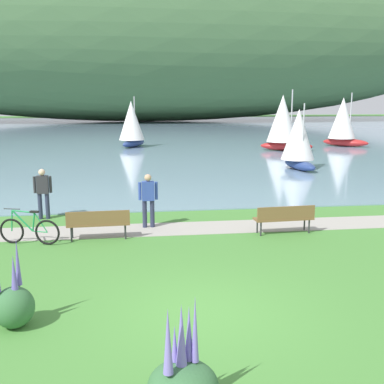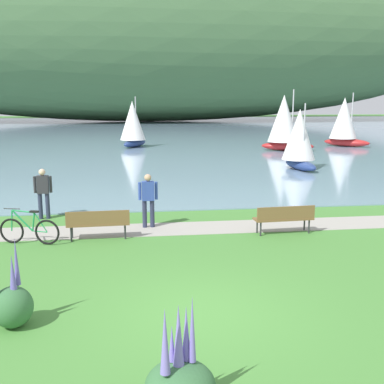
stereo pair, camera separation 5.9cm
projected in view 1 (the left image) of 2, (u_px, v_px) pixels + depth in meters
The scene contains 15 objects.
ground_plane at pixel (202, 313), 9.13m from camera, with size 200.00×200.00×0.00m, color #478438.
bay_water at pixel (141, 132), 56.10m from camera, with size 180.00×80.00×0.04m, color #7A99B2.
distant_hillside at pixel (145, 35), 77.67m from camera, with size 114.80×28.00×27.78m, color #42663D.
shoreline_path at pixel (174, 229), 14.93m from camera, with size 60.00×1.50×0.01m, color #A39E93.
park_bench_near_camera at pixel (98, 222), 13.74m from camera, with size 1.82×0.55×0.88m.
park_bench_further_along at pixel (284, 217), 14.32m from camera, with size 1.83×0.59×0.88m.
bicycle_leaning_near_bench at pixel (29, 230), 13.33m from camera, with size 1.73×0.51×1.01m.
person_at_shoreline at pixel (43, 191), 16.00m from camera, with size 0.61×0.22×1.71m.
person_on_the_grass at pixel (148, 197), 14.92m from camera, with size 0.61×0.24×1.71m.
echium_bush_closest_to_camera at pixel (183, 381), 6.27m from camera, with size 0.95×0.95×1.55m.
echium_bush_beside_closest at pixel (14, 304), 8.50m from camera, with size 0.73×0.73×1.62m.
sailboat_nearest_to_shore at pixel (299, 138), 26.77m from camera, with size 2.12×3.24×3.69m.
sailboat_mid_bay at pixel (343, 121), 39.31m from camera, with size 3.58×3.38×4.37m.
sailboat_toward_hillside at pixel (132, 124), 38.53m from camera, with size 2.76×3.53×4.07m.
sailboat_far_off at pixel (283, 122), 36.03m from camera, with size 4.05×2.94×4.58m.
Camera 1 is at (-1.28, -8.40, 4.06)m, focal length 44.61 mm.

